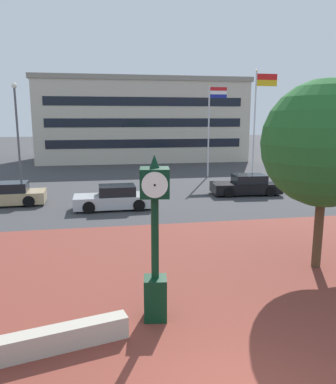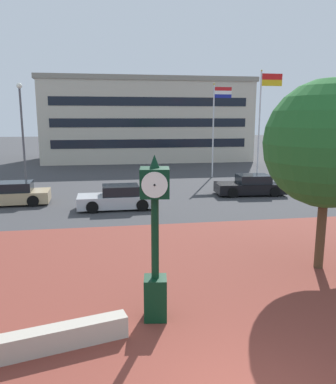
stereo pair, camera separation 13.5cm
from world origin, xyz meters
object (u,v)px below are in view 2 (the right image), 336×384
object	(u,v)px
flagpole_primary	(215,123)
plaza_tree	(332,146)
street_clock	(155,240)
street_lamp_post	(22,126)
car_street_near	(11,195)
car_street_distant	(250,186)
civic_building	(146,120)
flagpole_secondary	(262,113)
car_street_far	(118,198)

from	to	relation	value
flagpole_primary	plaza_tree	bearing A→B (deg)	-95.39
street_clock	street_lamp_post	world-z (taller)	street_lamp_post
car_street_near	flagpole_primary	distance (m)	16.82
car_street_distant	flagpole_primary	world-z (taller)	flagpole_primary
plaza_tree	street_lamp_post	xyz separation A→B (m)	(-12.51, 15.95, 0.34)
car_street_distant	civic_building	size ratio (longest dim) A/B	0.19
car_street_distant	flagpole_secondary	world-z (taller)	flagpole_secondary
plaza_tree	car_street_far	distance (m)	11.78
car_street_near	flagpole_secondary	bearing A→B (deg)	-68.28
street_clock	street_lamp_post	xyz separation A→B (m)	(-6.58, 18.42, 2.29)
flagpole_primary	car_street_far	bearing A→B (deg)	-129.37
plaza_tree	civic_building	bearing A→B (deg)	93.73
flagpole_secondary	street_lamp_post	world-z (taller)	flagpole_secondary
car_street_far	street_lamp_post	distance (m)	9.77
street_clock	flagpole_secondary	bearing A→B (deg)	69.17
car_street_near	flagpole_primary	bearing A→B (deg)	-62.56
flagpole_primary	street_lamp_post	size ratio (longest dim) A/B	1.06
car_street_near	street_lamp_post	bearing A→B (deg)	-0.88
car_street_distant	flagpole_primary	bearing A→B (deg)	5.09
plaza_tree	civic_building	xyz separation A→B (m)	(-2.27, 34.78, 0.64)
plaza_tree	civic_building	distance (m)	34.86
car_street_distant	plaza_tree	bearing A→B (deg)	173.45
flagpole_secondary	street_clock	bearing A→B (deg)	-118.33
street_clock	flagpole_primary	distance (m)	23.28
car_street_distant	civic_building	bearing A→B (deg)	13.98
plaza_tree	flagpole_primary	world-z (taller)	flagpole_primary
plaza_tree	flagpole_primary	size ratio (longest dim) A/B	0.80
street_clock	plaza_tree	bearing A→B (deg)	30.14
street_clock	street_lamp_post	distance (m)	19.70
flagpole_primary	flagpole_secondary	size ratio (longest dim) A/B	0.87
street_clock	street_lamp_post	bearing A→B (deg)	117.17
car_street_near	car_street_distant	bearing A→B (deg)	-90.21
street_clock	car_street_near	bearing A→B (deg)	122.76
street_lamp_post	civic_building	bearing A→B (deg)	61.45
car_street_distant	car_street_near	bearing A→B (deg)	95.37
civic_building	street_lamp_post	distance (m)	21.43
flagpole_secondary	civic_building	size ratio (longest dim) A/B	0.37
car_street_distant	street_lamp_post	size ratio (longest dim) A/B	0.62
civic_building	street_lamp_post	bearing A→B (deg)	-118.55
car_street_far	flagpole_secondary	xyz separation A→B (m)	(12.31, 10.10, 4.66)
car_street_near	civic_building	world-z (taller)	civic_building
car_street_far	street_lamp_post	xyz separation A→B (m)	(-6.04, 6.70, 3.73)
car_street_distant	street_lamp_post	bearing A→B (deg)	77.30
civic_building	street_clock	bearing A→B (deg)	-95.61
street_clock	civic_building	distance (m)	37.52
car_street_near	car_street_distant	xyz separation A→B (m)	(14.45, 0.51, 0.00)
car_street_far	civic_building	size ratio (longest dim) A/B	0.18
car_street_near	car_street_far	xyz separation A→B (m)	(5.93, -2.00, -0.00)
street_lamp_post	street_clock	bearing A→B (deg)	-70.33
plaza_tree	car_street_distant	xyz separation A→B (m)	(2.05, 11.76, -3.40)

